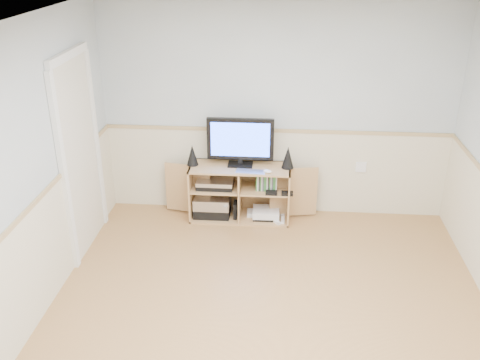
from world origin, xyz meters
name	(u,v)px	position (x,y,z in m)	size (l,w,h in m)	color
room	(264,197)	(-0.06, 0.12, 1.22)	(4.04, 4.54, 2.54)	tan
media_cabinet	(240,190)	(-0.40, 2.06, 0.33)	(1.81, 0.43, 0.65)	tan
monitor	(240,140)	(-0.40, 2.05, 0.96)	(0.76, 0.18, 0.56)	black
speaker_left	(192,155)	(-0.95, 2.02, 0.77)	(0.13, 0.13, 0.24)	black
speaker_right	(288,157)	(0.14, 2.02, 0.78)	(0.14, 0.14, 0.26)	black
keyboard	(251,172)	(-0.27, 1.86, 0.66)	(0.33, 0.13, 0.01)	silver
mouse	(267,171)	(-0.08, 1.86, 0.67)	(0.10, 0.06, 0.04)	white
av_components	(214,200)	(-0.71, 2.00, 0.22)	(0.51, 0.31, 0.47)	black
game_consoles	(265,213)	(-0.10, 1.99, 0.07)	(0.45, 0.30, 0.11)	white
game_cases	(267,182)	(-0.09, 1.98, 0.48)	(0.24, 0.14, 0.19)	#3F8C3F
wall_outlet	(361,167)	(1.00, 2.23, 0.60)	(0.12, 0.03, 0.12)	white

